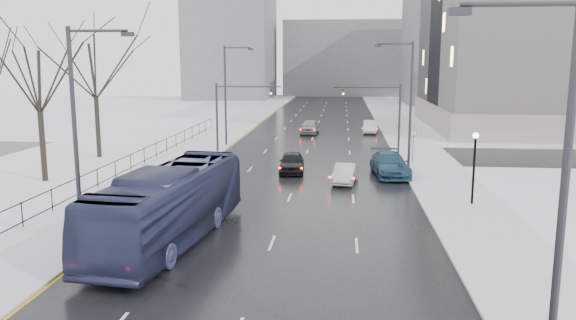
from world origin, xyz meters
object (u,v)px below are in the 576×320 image
(streetlight_r_mid, at_px, (408,100))
(lamppost_r_mid, at_px, (474,158))
(streetlight_r_near, at_px, (554,189))
(sedan_right_far, at_px, (390,164))
(sedan_right_near, at_px, (345,173))
(streetlight_l_far, at_px, (228,91))
(no_uturn_sign, at_px, (413,136))
(sedan_right_distant, at_px, (370,127))
(tree_park_e, at_px, (100,158))
(tree_park_d, at_px, (46,182))
(sedan_center_near, at_px, (292,162))
(streetlight_l_near, at_px, (80,129))
(mast_signal_right, at_px, (388,111))
(sedan_center_far, at_px, (310,126))
(mast_signal_left, at_px, (228,109))
(bus, at_px, (171,205))

(streetlight_r_mid, bearing_deg, lamppost_r_mid, -74.18)
(streetlight_r_near, bearing_deg, sedan_right_far, 92.63)
(sedan_right_far, bearing_deg, sedan_right_near, -145.61)
(streetlight_r_near, distance_m, streetlight_r_mid, 30.00)
(streetlight_l_far, relative_size, no_uturn_sign, 3.70)
(streetlight_l_far, xyz_separation_m, sedan_right_distant, (14.79, 11.86, -4.84))
(tree_park_e, distance_m, streetlight_l_far, 14.01)
(lamppost_r_mid, distance_m, sedan_right_near, 9.69)
(tree_park_d, relative_size, lamppost_r_mid, 2.92)
(sedan_center_near, bearing_deg, streetlight_l_far, 117.28)
(tree_park_d, relative_size, streetlight_l_near, 1.25)
(tree_park_d, bearing_deg, tree_park_e, 92.29)
(mast_signal_right, relative_size, sedan_center_far, 1.32)
(streetlight_r_near, bearing_deg, sedan_right_distant, 91.65)
(sedan_center_near, distance_m, sedan_center_far, 23.49)
(no_uturn_sign, relative_size, sedan_center_far, 0.55)
(tree_park_e, bearing_deg, sedan_right_near, -20.91)
(tree_park_e, height_order, mast_signal_left, tree_park_e)
(tree_park_d, distance_m, tree_park_e, 10.01)
(streetlight_r_near, height_order, sedan_right_near, streetlight_r_near)
(tree_park_d, height_order, sedan_center_near, tree_park_d)
(mast_signal_left, bearing_deg, tree_park_e, -159.81)
(no_uturn_sign, xyz_separation_m, sedan_center_near, (-9.79, -4.88, -1.47))
(sedan_center_near, bearing_deg, sedan_center_far, 86.72)
(streetlight_l_far, distance_m, sedan_right_near, 20.63)
(streetlight_l_far, bearing_deg, streetlight_r_near, -68.75)
(tree_park_d, relative_size, bus, 0.96)
(mast_signal_right, distance_m, no_uturn_sign, 4.77)
(tree_park_e, relative_size, lamppost_r_mid, 3.15)
(mast_signal_right, height_order, sedan_right_far, mast_signal_right)
(sedan_center_near, bearing_deg, no_uturn_sign, 23.32)
(streetlight_r_mid, relative_size, mast_signal_left, 1.54)
(tree_park_e, relative_size, sedan_center_near, 2.91)
(tree_park_e, bearing_deg, tree_park_d, -87.71)
(sedan_center_far, bearing_deg, tree_park_d, -117.59)
(sedan_center_near, distance_m, sedan_right_near, 5.33)
(lamppost_r_mid, relative_size, sedan_right_distant, 0.95)
(mast_signal_left, relative_size, no_uturn_sign, 2.41)
(streetlight_l_far, height_order, sedan_right_far, streetlight_l_far)
(tree_park_e, distance_m, streetlight_l_near, 26.61)
(sedan_right_near, relative_size, sedan_right_distant, 0.91)
(lamppost_r_mid, height_order, sedan_right_far, lamppost_r_mid)
(streetlight_l_near, height_order, sedan_center_near, streetlight_l_near)
(bus, distance_m, sedan_center_far, 41.06)
(tree_park_d, distance_m, bus, 17.93)
(streetlight_l_far, bearing_deg, sedan_center_far, 54.32)
(tree_park_e, height_order, mast_signal_right, tree_park_e)
(streetlight_r_near, height_order, sedan_center_near, streetlight_r_near)
(tree_park_e, xyz_separation_m, streetlight_r_mid, (26.37, -4.00, 5.62))
(streetlight_l_near, height_order, streetlight_l_far, same)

